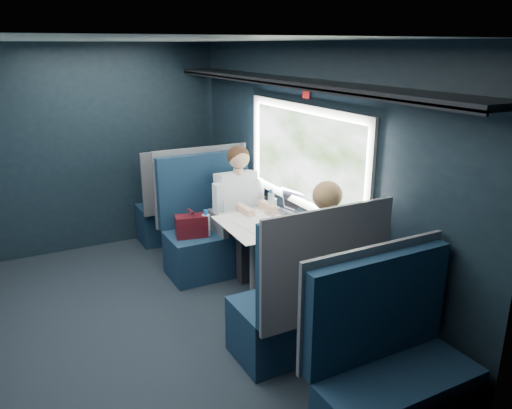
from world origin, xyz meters
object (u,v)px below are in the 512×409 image
table (269,233)px  cup (274,203)px  seat_row_front (182,207)px  seat_row_back (391,375)px  woman (321,253)px  laptop (289,208)px  seat_bay_far (305,305)px  man (241,205)px  seat_bay_near (212,231)px  bottle_small (271,201)px

table → cup: (0.30, 0.44, 0.12)m
seat_row_front → seat_row_back: (0.00, -3.59, 0.00)m
table → seat_row_front: (-0.18, 1.80, -0.25)m
seat_row_back → woman: bearing=77.1°
seat_row_front → woman: woman is taller
laptop → table: bearing=-153.3°
seat_row_back → laptop: seat_row_back is taller
cup → woman: bearing=-101.3°
seat_bay_far → laptop: bearing=65.0°
table → seat_row_back: 1.82m
seat_row_back → man: bearing=84.3°
seat_row_back → cup: bearing=77.9°
seat_row_back → seat_bay_near: bearing=90.2°
seat_bay_far → bottle_small: (0.40, 1.23, 0.42)m
man → cup: 0.35m
laptop → bottle_small: size_ratio=1.74×
table → cup: size_ratio=12.46×
woman → bottle_small: bearing=81.8°
table → seat_bay_near: (-0.19, 0.87, -0.24)m
man → bottle_small: 0.39m
man → cup: size_ratio=16.47×
seat_bay_far → bottle_small: size_ratio=6.09×
laptop → seat_bay_near: bearing=123.9°
seat_bay_near → laptop: seat_bay_near is taller
table → seat_bay_far: (-0.18, -0.87, -0.25)m
seat_bay_near → woman: size_ratio=0.95×
table → seat_bay_far: 0.93m
seat_row_front → table: bearing=-84.2°
woman → laptop: woman is taller
seat_bay_near → seat_row_back: (0.01, -2.67, -0.01)m
seat_bay_near → cup: 0.74m
seat_bay_near → bottle_small: seat_bay_near is taller
seat_bay_near → man: bearing=-33.5°
bottle_small → laptop: bearing=-70.6°
table → seat_bay_near: bearing=102.4°
laptop → man: bearing=112.4°
woman → cup: (0.23, 1.15, 0.05)m
man → bottle_small: man is taller
man → laptop: (0.23, -0.55, 0.09)m
woman → cup: 1.17m
man → seat_row_front: bearing=102.8°
seat_bay_far → laptop: seat_bay_far is taller
table → cup: 0.54m
seat_row_front → seat_bay_far: bearing=-90.0°
table → seat_bay_far: seat_bay_far is taller
woman → bottle_small: (0.15, 1.06, 0.10)m
table → seat_row_back: size_ratio=0.86×
seat_row_back → laptop: (0.48, 1.94, 0.40)m
seat_bay_far → seat_bay_near: bearing=90.3°
seat_row_front → woman: (0.25, -2.50, 0.32)m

